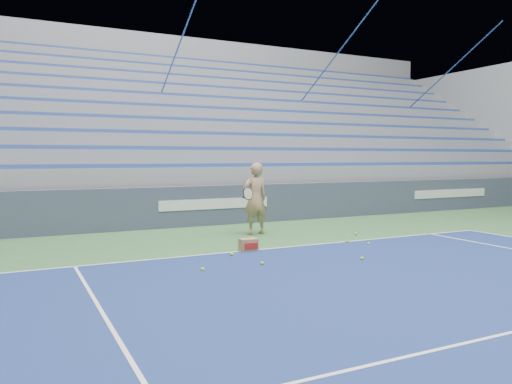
# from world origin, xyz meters

# --- Properties ---
(sponsor_barrier) EXTENTS (30.00, 0.32, 1.10)m
(sponsor_barrier) POSITION_xyz_m (0.00, 15.88, 0.55)
(sponsor_barrier) COLOR #3C465C
(sponsor_barrier) RESTS_ON ground
(bleachers) EXTENTS (31.00, 9.15, 7.30)m
(bleachers) POSITION_xyz_m (0.00, 21.60, 2.36)
(bleachers) COLOR gray
(bleachers) RESTS_ON ground
(tennis_player) EXTENTS (0.94, 0.84, 1.75)m
(tennis_player) POSITION_xyz_m (0.28, 13.80, 0.88)
(tennis_player) COLOR tan
(tennis_player) RESTS_ON ground
(ball_box) EXTENTS (0.37, 0.30, 0.26)m
(ball_box) POSITION_xyz_m (-0.82, 11.88, 0.13)
(ball_box) COLOR #9A724A
(ball_box) RESTS_ON ground
(tennis_ball_0) EXTENTS (0.07, 0.07, 0.07)m
(tennis_ball_0) POSITION_xyz_m (-1.16, 10.61, 0.03)
(tennis_ball_0) COLOR #B8EA30
(tennis_ball_0) RESTS_ON ground
(tennis_ball_1) EXTENTS (0.07, 0.07, 0.07)m
(tennis_ball_1) POSITION_xyz_m (1.57, 11.82, 0.03)
(tennis_ball_1) COLOR #B8EA30
(tennis_ball_1) RESTS_ON ground
(tennis_ball_2) EXTENTS (0.07, 0.07, 0.07)m
(tennis_ball_2) POSITION_xyz_m (-2.26, 10.61, 0.03)
(tennis_ball_2) COLOR #B8EA30
(tennis_ball_2) RESTS_ON ground
(tennis_ball_3) EXTENTS (0.07, 0.07, 0.07)m
(tennis_ball_3) POSITION_xyz_m (2.42, 12.61, 0.03)
(tennis_ball_3) COLOR #B8EA30
(tennis_ball_3) RESTS_ON ground
(tennis_ball_4) EXTENTS (0.07, 0.07, 0.07)m
(tennis_ball_4) POSITION_xyz_m (-1.31, 11.59, 0.03)
(tennis_ball_4) COLOR #B8EA30
(tennis_ball_4) RESTS_ON ground
(tennis_ball_5) EXTENTS (0.07, 0.07, 0.07)m
(tennis_ball_5) POSITION_xyz_m (1.80, 11.37, 0.03)
(tennis_ball_5) COLOR #B8EA30
(tennis_ball_5) RESTS_ON ground
(tennis_ball_6) EXTENTS (0.07, 0.07, 0.07)m
(tennis_ball_6) POSITION_xyz_m (0.68, 10.16, 0.03)
(tennis_ball_6) COLOR #B8EA30
(tennis_ball_6) RESTS_ON ground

